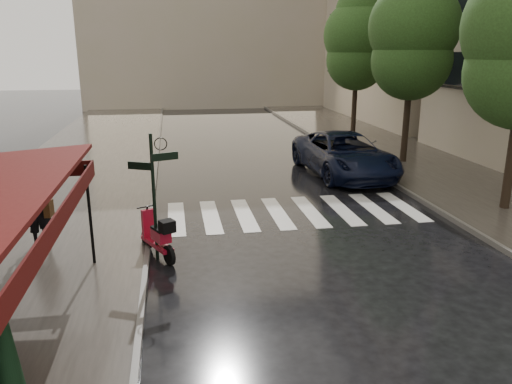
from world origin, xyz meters
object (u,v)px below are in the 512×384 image
object	(u,v)px
scooter	(158,237)
parasol_front	(7,357)
parked_car	(344,154)
pedestrian_with_umbrella	(35,181)

from	to	relation	value
scooter	parasol_front	size ratio (longest dim) A/B	0.64
parked_car	parasol_front	bearing A→B (deg)	-126.86
parked_car	pedestrian_with_umbrella	bearing A→B (deg)	-151.46
pedestrian_with_umbrella	parked_car	size ratio (longest dim) A/B	0.42
scooter	parked_car	world-z (taller)	parked_car
pedestrian_with_umbrella	scooter	xyz separation A→B (m)	(2.93, -0.94, -1.30)
pedestrian_with_umbrella	scooter	distance (m)	3.34
scooter	parked_car	bearing A→B (deg)	18.99
pedestrian_with_umbrella	parasol_front	bearing A→B (deg)	-74.12
parked_car	parasol_front	distance (m)	16.23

